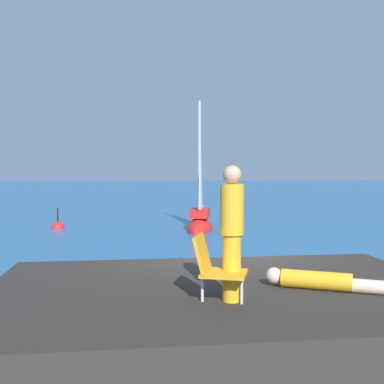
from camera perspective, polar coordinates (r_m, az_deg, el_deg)
The scene contains 9 objects.
ground_plane at distance 9.16m, azimuth 3.62°, elevation -13.02°, with size 160.00×160.00×0.00m, color #236093.
shore_ledge at distance 6.51m, azimuth 3.56°, elevation -15.47°, with size 6.20×4.04×0.94m, color #2D2823.
boulder_seaward at distance 8.42m, azimuth -10.91°, elevation -14.54°, with size 0.85×0.68×0.47m, color #2F2726.
boulder_inland at distance 8.71m, azimuth -10.36°, elevation -13.93°, with size 1.06×0.85×0.58m, color #2A291E.
sailboat_near at distance 19.05m, azimuth 0.99°, elevation -3.70°, with size 1.68×3.14×5.69m.
person_sunbather at distance 6.40m, azimuth 16.15°, elevation -10.48°, with size 1.63×0.92×0.25m.
person_standing at distance 5.55m, azimuth 4.92°, elevation -4.55°, with size 0.28×0.28×1.62m.
beach_chair at distance 5.56m, azimuth 2.74°, elevation -8.95°, with size 0.72×0.65×0.80m.
marker_buoy at distance 20.33m, azimuth -16.09°, elevation -4.25°, with size 0.56×0.56×1.13m.
Camera 1 is at (-1.61, -8.66, 2.53)m, focal length 43.59 mm.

